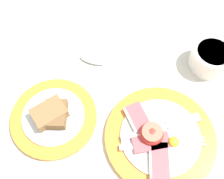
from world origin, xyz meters
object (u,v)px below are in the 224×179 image
object	(u,v)px
bread_plate	(54,116)
sugar_cup	(211,58)
teaspoon_by_saucer	(83,57)
breakfast_plate	(159,137)

from	to	relation	value
bread_plate	sugar_cup	world-z (taller)	sugar_cup
teaspoon_by_saucer	sugar_cup	bearing A→B (deg)	14.06
breakfast_plate	teaspoon_by_saucer	xyz separation A→B (m)	(-0.21, 0.19, -0.01)
sugar_cup	teaspoon_by_saucer	bearing A→B (deg)	-174.78
bread_plate	sugar_cup	distance (m)	0.41
breakfast_plate	teaspoon_by_saucer	bearing A→B (deg)	138.27
breakfast_plate	sugar_cup	size ratio (longest dim) A/B	2.48
sugar_cup	breakfast_plate	bearing A→B (deg)	-117.02
breakfast_plate	bread_plate	world-z (taller)	same
bread_plate	sugar_cup	xyz separation A→B (m)	(0.35, 0.20, 0.02)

